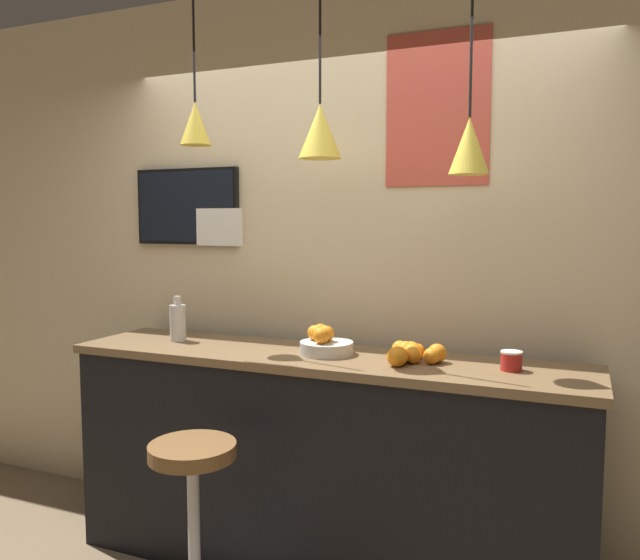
{
  "coord_description": "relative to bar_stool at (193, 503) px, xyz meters",
  "views": [
    {
      "loc": [
        1.12,
        -1.95,
        1.67
      ],
      "look_at": [
        0.0,
        0.69,
        1.4
      ],
      "focal_mm": 35.0,
      "sensor_mm": 36.0,
      "label": 1
    }
  ],
  "objects": [
    {
      "name": "mounted_tv",
      "position": [
        -0.64,
        0.91,
        1.24
      ],
      "size": [
        0.66,
        0.04,
        0.43
      ],
      "color": "black"
    },
    {
      "name": "spread_jar",
      "position": [
        1.18,
        0.6,
        0.57
      ],
      "size": [
        0.09,
        0.09,
        0.08
      ],
      "color": "red",
      "rests_on": "service_counter"
    },
    {
      "name": "back_wall",
      "position": [
        0.32,
        0.97,
        0.93
      ],
      "size": [
        8.0,
        0.06,
        2.9
      ],
      "color": "beige",
      "rests_on": "ground_plane"
    },
    {
      "name": "service_counter",
      "position": [
        0.32,
        0.58,
        0.01
      ],
      "size": [
        2.47,
        0.56,
        1.05
      ],
      "color": "black",
      "rests_on": "ground_plane"
    },
    {
      "name": "pendant_lamp_middle",
      "position": [
        0.32,
        0.58,
        1.56
      ],
      "size": [
        0.2,
        0.2,
        0.84
      ],
      "color": "black"
    },
    {
      "name": "fruit_bowl",
      "position": [
        0.33,
        0.6,
        0.59
      ],
      "size": [
        0.25,
        0.25,
        0.14
      ],
      "color": "beige",
      "rests_on": "service_counter"
    },
    {
      "name": "bar_stool",
      "position": [
        0.0,
        0.0,
        0.0
      ],
      "size": [
        0.39,
        0.39,
        0.77
      ],
      "color": "#B7B7BC",
      "rests_on": "ground_plane"
    },
    {
      "name": "orange_pile",
      "position": [
        0.75,
        0.59,
        0.57
      ],
      "size": [
        0.26,
        0.27,
        0.09
      ],
      "color": "orange",
      "rests_on": "service_counter"
    },
    {
      "name": "juice_bottle",
      "position": [
        -0.49,
        0.6,
        0.63
      ],
      "size": [
        0.08,
        0.08,
        0.23
      ],
      "color": "silver",
      "rests_on": "service_counter"
    },
    {
      "name": "hanging_menu_board",
      "position": [
        -0.09,
        0.38,
        1.13
      ],
      "size": [
        0.24,
        0.01,
        0.17
      ],
      "color": "white"
    },
    {
      "name": "wall_poster",
      "position": [
        0.77,
        0.93,
        1.68
      ],
      "size": [
        0.5,
        0.01,
        0.72
      ],
      "color": "#C64C3D"
    },
    {
      "name": "pendant_lamp_right",
      "position": [
        0.99,
        0.58,
        1.47
      ],
      "size": [
        0.17,
        0.17,
        0.93
      ],
      "color": "black"
    },
    {
      "name": "pendant_lamp_left",
      "position": [
        -0.35,
        0.58,
        1.64
      ],
      "size": [
        0.15,
        0.15,
        0.75
      ],
      "color": "black"
    }
  ]
}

